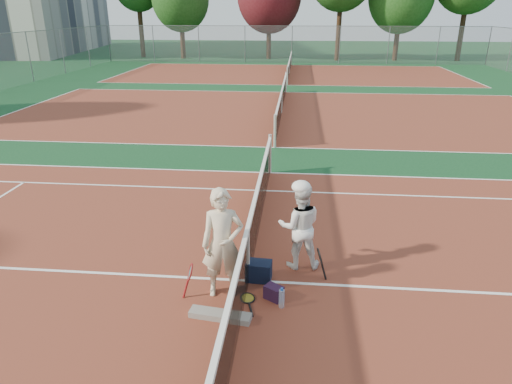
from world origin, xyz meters
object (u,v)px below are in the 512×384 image
sports_bag_purple (274,293)px  net_main (248,254)px  racket_black_held (319,265)px  sports_bag_navy (259,271)px  water_bottle (282,299)px  racket_red (191,281)px  player_b (300,226)px  player_a (223,243)px  racket_spare (247,298)px

sports_bag_purple → net_main: bearing=134.1°
racket_black_held → sports_bag_navy: size_ratio=1.38×
sports_bag_navy → water_bottle: 0.84m
racket_red → sports_bag_navy: (1.01, 0.60, -0.13)m
player_b → player_a: bearing=33.7°
racket_black_held → sports_bag_purple: bearing=31.2°
player_b → racket_spare: player_b is taller
player_a → sports_bag_purple: 1.12m
player_b → water_bottle: player_b is taller
net_main → sports_bag_navy: 0.39m
net_main → racket_spare: (0.04, -0.51, -0.49)m
racket_spare → racket_red: bearing=76.0°
racket_red → sports_bag_purple: 1.31m
sports_bag_navy → water_bottle: bearing=-60.5°
sports_bag_purple → water_bottle: size_ratio=0.93×
player_b → sports_bag_navy: player_b is taller
sports_bag_purple → player_a: bearing=173.0°
water_bottle → net_main: bearing=131.0°
water_bottle → player_a: bearing=162.1°
racket_red → sports_bag_navy: racket_red is taller
player_b → water_bottle: bearing=73.6°
player_b → racket_red: player_b is taller
racket_black_held → racket_spare: 1.34m
player_a → racket_spare: size_ratio=2.96×
sports_bag_purple → player_b: bearing=70.4°
net_main → sports_bag_purple: net_main is taller
racket_black_held → racket_red: bearing=9.4°
net_main → racket_black_held: (1.17, 0.15, -0.22)m
player_b → racket_black_held: bearing=122.4°
racket_red → racket_spare: (0.89, 0.03, -0.28)m
net_main → racket_black_held: 1.20m
racket_red → sports_bag_purple: (1.30, 0.07, -0.18)m
player_a → sports_bag_purple: player_a is taller
racket_black_held → net_main: bearing=-2.3°
player_b → sports_bag_navy: size_ratio=3.63×
player_a → racket_black_held: (1.52, 0.52, -0.60)m
net_main → racket_red: size_ratio=18.78×
player_b → racket_red: size_ratio=2.63×
net_main → sports_bag_purple: (0.45, -0.47, -0.40)m
player_b → racket_spare: bearing=49.0°
racket_red → racket_black_held: 2.13m
player_b → sports_bag_purple: player_b is taller
racket_black_held → water_bottle: racket_black_held is taller
racket_spare → sports_bag_navy: bearing=-28.5°
water_bottle → racket_black_held: bearing=54.2°
racket_red → water_bottle: racket_red is taller
net_main → player_b: 1.05m
racket_black_held → racket_spare: racket_black_held is taller
net_main → racket_spare: net_main is taller
racket_spare → water_bottle: bearing=-122.4°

